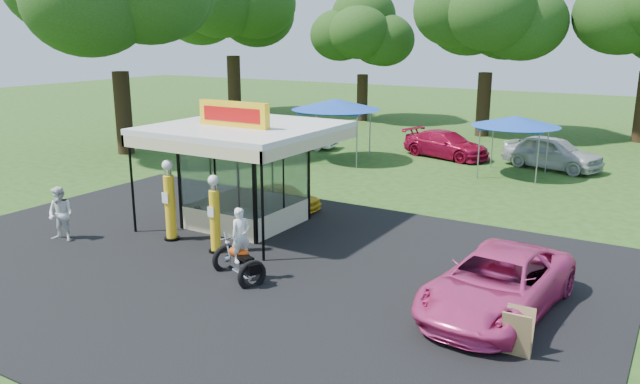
# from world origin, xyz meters

# --- Properties ---
(ground) EXTENTS (120.00, 120.00, 0.00)m
(ground) POSITION_xyz_m (0.00, 0.00, 0.00)
(ground) COLOR #264916
(ground) RESTS_ON ground
(asphalt_apron) EXTENTS (20.00, 14.00, 0.04)m
(asphalt_apron) POSITION_xyz_m (0.00, 2.00, 0.02)
(asphalt_apron) COLOR black
(asphalt_apron) RESTS_ON ground
(gas_station_kiosk) EXTENTS (5.40, 5.40, 4.18)m
(gas_station_kiosk) POSITION_xyz_m (-2.00, 4.99, 1.78)
(gas_station_kiosk) COLOR white
(gas_station_kiosk) RESTS_ON ground
(gas_pump_left) EXTENTS (0.48, 0.48, 2.57)m
(gas_pump_left) POSITION_xyz_m (-2.98, 2.48, 1.23)
(gas_pump_left) COLOR black
(gas_pump_left) RESTS_ON ground
(gas_pump_right) EXTENTS (0.44, 0.44, 2.35)m
(gas_pump_right) POSITION_xyz_m (-1.07, 2.33, 1.13)
(gas_pump_right) COLOR black
(gas_pump_right) RESTS_ON ground
(motorcycle) EXTENTS (1.80, 1.38, 2.04)m
(motorcycle) POSITION_xyz_m (0.83, 1.06, 0.79)
(motorcycle) COLOR black
(motorcycle) RESTS_ON ground
(spare_tires) EXTENTS (0.80, 0.57, 0.66)m
(spare_tires) POSITION_xyz_m (-3.53, 4.16, 0.32)
(spare_tires) COLOR black
(spare_tires) RESTS_ON ground
(a_frame_sign) EXTENTS (0.57, 0.51, 1.01)m
(a_frame_sign) POSITION_xyz_m (8.00, 0.72, 0.51)
(a_frame_sign) COLOR #593819
(a_frame_sign) RESTS_ON ground
(kiosk_car) EXTENTS (2.82, 1.13, 0.96)m
(kiosk_car) POSITION_xyz_m (-2.00, 7.20, 0.48)
(kiosk_car) COLOR yellow
(kiosk_car) RESTS_ON ground
(pink_sedan) EXTENTS (2.82, 5.27, 1.41)m
(pink_sedan) POSITION_xyz_m (7.07, 2.58, 0.71)
(pink_sedan) COLOR #DA3B83
(pink_sedan) RESTS_ON ground
(spectator_west) EXTENTS (0.95, 0.80, 1.72)m
(spectator_west) POSITION_xyz_m (-5.86, 0.72, 0.86)
(spectator_west) COLOR white
(spectator_west) RESTS_ON ground
(bg_car_a) EXTENTS (4.24, 2.25, 1.33)m
(bg_car_a) POSITION_xyz_m (-8.26, 18.08, 0.66)
(bg_car_a) COLOR silver
(bg_car_a) RESTS_ON ground
(bg_car_b) EXTENTS (5.03, 3.12, 1.36)m
(bg_car_b) POSITION_xyz_m (-0.34, 19.63, 0.68)
(bg_car_b) COLOR #A50C31
(bg_car_b) RESTS_ON ground
(bg_car_c) EXTENTS (4.95, 3.11, 1.57)m
(bg_car_c) POSITION_xyz_m (4.92, 19.54, 0.79)
(bg_car_c) COLOR #BBBCC1
(bg_car_c) RESTS_ON ground
(tent_west) EXTENTS (4.43, 4.43, 3.10)m
(tent_west) POSITION_xyz_m (-4.84, 15.99, 2.81)
(tent_west) COLOR gray
(tent_west) RESTS_ON ground
(tent_east) EXTENTS (3.87, 3.87, 2.71)m
(tent_east) POSITION_xyz_m (3.70, 17.12, 2.45)
(tent_east) COLOR gray
(tent_east) RESTS_ON ground
(oak_far_a) EXTENTS (10.73, 10.73, 12.72)m
(oak_far_a) POSITION_xyz_m (-20.65, 27.75, 8.10)
(oak_far_a) COLOR black
(oak_far_a) RESTS_ON ground
(oak_far_b) EXTENTS (7.74, 7.74, 9.24)m
(oak_far_b) POSITION_xyz_m (-10.53, 29.91, 5.89)
(oak_far_b) COLOR black
(oak_far_b) RESTS_ON ground
(oak_far_c) EXTENTS (9.38, 9.38, 11.05)m
(oak_far_c) POSITION_xyz_m (-0.86, 27.51, 7.01)
(oak_far_c) COLOR black
(oak_far_c) RESTS_ON ground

